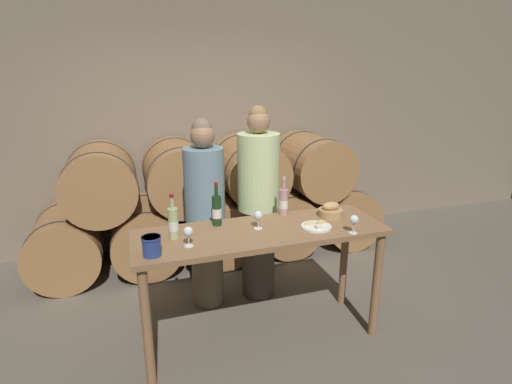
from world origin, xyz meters
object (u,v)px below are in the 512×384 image
at_px(cheese_plate, 316,226).
at_px(wine_glass_center, 354,220).
at_px(bread_basket, 331,211).
at_px(wine_bottle_white, 173,223).
at_px(blue_crock, 152,245).
at_px(wine_bottle_red, 217,210).
at_px(tasting_table, 261,246).
at_px(person_left, 205,214).
at_px(person_right, 258,204).
at_px(wine_bottle_rose, 284,202).
at_px(wine_glass_left, 258,216).
at_px(wine_glass_far_left, 188,232).

bearing_deg(cheese_plate, wine_glass_center, -41.81).
relative_size(bread_basket, cheese_plate, 0.84).
relative_size(wine_bottle_white, blue_crock, 2.50).
bearing_deg(wine_bottle_red, blue_crock, -143.08).
bearing_deg(tasting_table, person_left, 114.74).
xyz_separation_m(person_right, wine_bottle_rose, (0.09, -0.37, 0.13)).
xyz_separation_m(person_right, wine_glass_left, (-0.20, -0.59, 0.12)).
xyz_separation_m(blue_crock, wine_glass_center, (1.37, -0.08, 0.03)).
bearing_deg(person_right, wine_glass_center, -65.07).
relative_size(person_right, wine_bottle_red, 5.29).
bearing_deg(wine_bottle_white, tasting_table, -4.86).
height_order(person_right, wine_bottle_rose, person_right).
bearing_deg(person_right, wine_glass_far_left, -134.61).
relative_size(bread_basket, wine_glass_left, 1.38).
bearing_deg(wine_glass_center, wine_glass_left, 154.75).
height_order(wine_bottle_red, wine_bottle_white, wine_bottle_red).
distance_m(tasting_table, person_right, 0.66).
bearing_deg(cheese_plate, person_right, 106.67).
relative_size(person_right, wine_glass_center, 12.78).
relative_size(wine_bottle_red, wine_glass_center, 2.42).
distance_m(wine_bottle_white, bread_basket, 1.22).
distance_m(bread_basket, cheese_plate, 0.27).
bearing_deg(wine_glass_far_left, wine_bottle_white, 113.94).
xyz_separation_m(cheese_plate, wine_glass_center, (0.20, -0.18, 0.09)).
bearing_deg(wine_glass_center, person_right, 114.93).
bearing_deg(wine_bottle_rose, wine_bottle_red, -174.15).
relative_size(wine_glass_far_left, wine_glass_center, 1.00).
bearing_deg(person_left, wine_glass_center, -44.96).
height_order(person_left, person_right, person_right).
distance_m(blue_crock, wine_glass_left, 0.79).
bearing_deg(bread_basket, cheese_plate, -140.42).
distance_m(wine_bottle_red, wine_glass_center, 0.99).
height_order(tasting_table, wine_bottle_white, wine_bottle_white).
relative_size(person_left, wine_bottle_white, 5.21).
xyz_separation_m(wine_bottle_rose, cheese_plate, (0.13, -0.33, -0.10)).
bearing_deg(wine_bottle_white, wine_bottle_rose, 12.63).
bearing_deg(wine_glass_center, blue_crock, 176.62).
xyz_separation_m(person_right, bread_basket, (0.42, -0.53, 0.07)).
bearing_deg(wine_bottle_white, bread_basket, 1.76).
bearing_deg(tasting_table, wine_bottle_white, 175.14).
bearing_deg(wine_glass_center, bread_basket, 88.57).
bearing_deg(wine_glass_left, wine_bottle_red, 147.87).
relative_size(bread_basket, wine_glass_center, 1.38).
relative_size(wine_bottle_red, wine_bottle_rose, 1.06).
bearing_deg(cheese_plate, bread_basket, 39.58).
height_order(tasting_table, cheese_plate, cheese_plate).
distance_m(wine_bottle_white, wine_glass_far_left, 0.18).
height_order(person_left, wine_glass_far_left, person_left).
height_order(wine_bottle_rose, wine_glass_center, wine_bottle_rose).
xyz_separation_m(person_right, blue_crock, (-0.96, -0.80, 0.10)).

